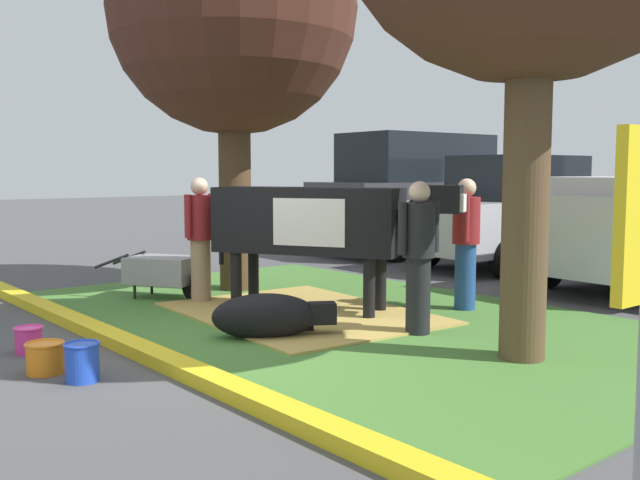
{
  "coord_description": "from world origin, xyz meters",
  "views": [
    {
      "loc": [
        6.23,
        -3.77,
        1.74
      ],
      "look_at": [
        -0.47,
        1.77,
        0.9
      ],
      "focal_mm": 40.11,
      "sensor_mm": 36.0,
      "label": 1
    }
  ],
  "objects_px": {
    "bucket_orange": "(45,357)",
    "shade_tree_left": "(233,12)",
    "person_visitor_far": "(419,253)",
    "suv_dark_grey": "(417,193)",
    "calf_lying": "(268,316)",
    "bucket_blue": "(82,361)",
    "wheelbarrow": "(164,271)",
    "sedan_silver": "(517,212)",
    "person_visitor_near": "(200,236)",
    "person_handler": "(466,240)",
    "bucket_pink": "(29,339)",
    "cow_holstein": "(316,222)"
  },
  "relations": [
    {
      "from": "bucket_blue",
      "to": "person_handler",
      "type": "bearing_deg",
      "value": 89.08
    },
    {
      "from": "person_visitor_near",
      "to": "bucket_pink",
      "type": "height_order",
      "value": "person_visitor_near"
    },
    {
      "from": "shade_tree_left",
      "to": "bucket_blue",
      "type": "height_order",
      "value": "shade_tree_left"
    },
    {
      "from": "suv_dark_grey",
      "to": "shade_tree_left",
      "type": "bearing_deg",
      "value": -73.34
    },
    {
      "from": "person_handler",
      "to": "bucket_pink",
      "type": "distance_m",
      "value": 5.12
    },
    {
      "from": "cow_holstein",
      "to": "wheelbarrow",
      "type": "relative_size",
      "value": 1.93
    },
    {
      "from": "cow_holstein",
      "to": "bucket_pink",
      "type": "height_order",
      "value": "cow_holstein"
    },
    {
      "from": "calf_lying",
      "to": "suv_dark_grey",
      "type": "relative_size",
      "value": 0.27
    },
    {
      "from": "sedan_silver",
      "to": "bucket_pink",
      "type": "bearing_deg",
      "value": -84.69
    },
    {
      "from": "shade_tree_left",
      "to": "sedan_silver",
      "type": "xyz_separation_m",
      "value": [
        0.98,
        5.5,
        -3.0
      ]
    },
    {
      "from": "person_visitor_near",
      "to": "suv_dark_grey",
      "type": "relative_size",
      "value": 0.35
    },
    {
      "from": "cow_holstein",
      "to": "person_visitor_near",
      "type": "relative_size",
      "value": 1.74
    },
    {
      "from": "shade_tree_left",
      "to": "person_visitor_near",
      "type": "xyz_separation_m",
      "value": [
        0.61,
        -0.94,
        -3.09
      ]
    },
    {
      "from": "calf_lying",
      "to": "cow_holstein",
      "type": "bearing_deg",
      "value": 121.03
    },
    {
      "from": "person_handler",
      "to": "sedan_silver",
      "type": "relative_size",
      "value": 0.37
    },
    {
      "from": "wheelbarrow",
      "to": "person_visitor_near",
      "type": "bearing_deg",
      "value": 19.25
    },
    {
      "from": "shade_tree_left",
      "to": "bucket_pink",
      "type": "distance_m",
      "value": 5.53
    },
    {
      "from": "calf_lying",
      "to": "bucket_blue",
      "type": "height_order",
      "value": "calf_lying"
    },
    {
      "from": "person_visitor_far",
      "to": "wheelbarrow",
      "type": "relative_size",
      "value": 1.09
    },
    {
      "from": "suv_dark_grey",
      "to": "sedan_silver",
      "type": "height_order",
      "value": "suv_dark_grey"
    },
    {
      "from": "cow_holstein",
      "to": "shade_tree_left",
      "type": "bearing_deg",
      "value": 175.57
    },
    {
      "from": "cow_holstein",
      "to": "bucket_blue",
      "type": "xyz_separation_m",
      "value": [
        1.0,
        -3.32,
        -0.96
      ]
    },
    {
      "from": "shade_tree_left",
      "to": "calf_lying",
      "type": "distance_m",
      "value": 4.89
    },
    {
      "from": "person_visitor_far",
      "to": "bucket_orange",
      "type": "height_order",
      "value": "person_visitor_far"
    },
    {
      "from": "shade_tree_left",
      "to": "person_visitor_far",
      "type": "xyz_separation_m",
      "value": [
        3.68,
        -0.09,
        -3.11
      ]
    },
    {
      "from": "person_handler",
      "to": "sedan_silver",
      "type": "distance_m",
      "value": 4.66
    },
    {
      "from": "shade_tree_left",
      "to": "person_visitor_far",
      "type": "height_order",
      "value": "shade_tree_left"
    },
    {
      "from": "bucket_pink",
      "to": "bucket_blue",
      "type": "distance_m",
      "value": 1.23
    },
    {
      "from": "calf_lying",
      "to": "bucket_blue",
      "type": "bearing_deg",
      "value": -83.23
    },
    {
      "from": "person_handler",
      "to": "sedan_silver",
      "type": "height_order",
      "value": "sedan_silver"
    },
    {
      "from": "person_handler",
      "to": "wheelbarrow",
      "type": "bearing_deg",
      "value": -141.19
    },
    {
      "from": "cow_holstein",
      "to": "bucket_pink",
      "type": "bearing_deg",
      "value": -93.9
    },
    {
      "from": "cow_holstein",
      "to": "suv_dark_grey",
      "type": "distance_m",
      "value": 6.95
    },
    {
      "from": "bucket_orange",
      "to": "bucket_blue",
      "type": "xyz_separation_m",
      "value": [
        0.44,
        0.16,
        0.03
      ]
    },
    {
      "from": "shade_tree_left",
      "to": "person_handler",
      "type": "distance_m",
      "value": 4.61
    },
    {
      "from": "bucket_orange",
      "to": "shade_tree_left",
      "type": "bearing_deg",
      "value": 125.65
    },
    {
      "from": "shade_tree_left",
      "to": "bucket_pink",
      "type": "height_order",
      "value": "shade_tree_left"
    },
    {
      "from": "person_handler",
      "to": "bucket_pink",
      "type": "xyz_separation_m",
      "value": [
        -1.31,
        -4.89,
        -0.75
      ]
    },
    {
      "from": "person_visitor_far",
      "to": "shade_tree_left",
      "type": "bearing_deg",
      "value": 178.55
    },
    {
      "from": "shade_tree_left",
      "to": "calf_lying",
      "type": "height_order",
      "value": "shade_tree_left"
    },
    {
      "from": "person_visitor_far",
      "to": "suv_dark_grey",
      "type": "xyz_separation_m",
      "value": [
        -5.38,
        5.79,
        0.39
      ]
    },
    {
      "from": "cow_holstein",
      "to": "person_handler",
      "type": "distance_m",
      "value": 1.88
    },
    {
      "from": "person_visitor_near",
      "to": "bucket_blue",
      "type": "height_order",
      "value": "person_visitor_near"
    },
    {
      "from": "person_visitor_far",
      "to": "person_visitor_near",
      "type": "bearing_deg",
      "value": -164.57
    },
    {
      "from": "person_handler",
      "to": "person_visitor_near",
      "type": "relative_size",
      "value": 1.0
    },
    {
      "from": "wheelbarrow",
      "to": "bucket_blue",
      "type": "distance_m",
      "value": 3.85
    },
    {
      "from": "bucket_pink",
      "to": "shade_tree_left",
      "type": "bearing_deg",
      "value": 117.26
    },
    {
      "from": "wheelbarrow",
      "to": "suv_dark_grey",
      "type": "xyz_separation_m",
      "value": [
        -1.7,
        6.85,
        0.88
      ]
    },
    {
      "from": "person_visitor_far",
      "to": "calf_lying",
      "type": "bearing_deg",
      "value": -123.34
    },
    {
      "from": "wheelbarrow",
      "to": "cow_holstein",
      "type": "bearing_deg",
      "value": 25.88
    }
  ]
}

